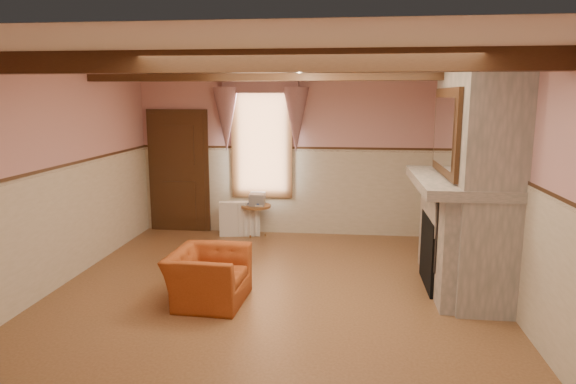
# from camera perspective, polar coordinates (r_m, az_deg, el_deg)

# --- Properties ---
(floor) EXTENTS (5.50, 6.00, 0.01)m
(floor) POSITION_cam_1_polar(r_m,az_deg,el_deg) (6.36, -1.86, -11.51)
(floor) COLOR brown
(floor) RESTS_ON ground
(ceiling) EXTENTS (5.50, 6.00, 0.01)m
(ceiling) POSITION_cam_1_polar(r_m,az_deg,el_deg) (5.91, -2.02, 14.52)
(ceiling) COLOR silver
(ceiling) RESTS_ON wall_back
(wall_back) EXTENTS (5.50, 0.02, 2.80)m
(wall_back) POSITION_cam_1_polar(r_m,az_deg,el_deg) (8.93, 0.93, 4.18)
(wall_back) COLOR #CC908D
(wall_back) RESTS_ON floor
(wall_front) EXTENTS (5.50, 0.02, 2.80)m
(wall_front) POSITION_cam_1_polar(r_m,az_deg,el_deg) (3.13, -10.20, -8.07)
(wall_front) COLOR #CC908D
(wall_front) RESTS_ON floor
(wall_left) EXTENTS (0.02, 6.00, 2.80)m
(wall_left) POSITION_cam_1_polar(r_m,az_deg,el_deg) (6.94, -25.01, 1.35)
(wall_left) COLOR #CC908D
(wall_left) RESTS_ON floor
(wall_right) EXTENTS (0.02, 6.00, 2.80)m
(wall_right) POSITION_cam_1_polar(r_m,az_deg,el_deg) (6.20, 24.06, 0.44)
(wall_right) COLOR #CC908D
(wall_right) RESTS_ON floor
(wainscot) EXTENTS (5.50, 6.00, 1.50)m
(wainscot) POSITION_cam_1_polar(r_m,az_deg,el_deg) (6.12, -1.90, -4.99)
(wainscot) COLOR beige
(wainscot) RESTS_ON floor
(chair_rail) EXTENTS (5.50, 6.00, 0.08)m
(chair_rail) POSITION_cam_1_polar(r_m,az_deg,el_deg) (5.97, -1.94, 1.96)
(chair_rail) COLOR black
(chair_rail) RESTS_ON wainscot
(firebox) EXTENTS (0.20, 0.95, 0.90)m
(firebox) POSITION_cam_1_polar(r_m,az_deg,el_deg) (6.81, 15.90, -6.42)
(firebox) COLOR black
(firebox) RESTS_ON floor
(armchair) EXTENTS (0.88, 1.00, 0.62)m
(armchair) POSITION_cam_1_polar(r_m,az_deg,el_deg) (6.18, -8.84, -9.26)
(armchair) COLOR #994219
(armchair) RESTS_ON floor
(side_table) EXTENTS (0.56, 0.56, 0.55)m
(side_table) POSITION_cam_1_polar(r_m,az_deg,el_deg) (8.93, -3.56, -3.18)
(side_table) COLOR brown
(side_table) RESTS_ON floor
(book_stack) EXTENTS (0.28, 0.34, 0.20)m
(book_stack) POSITION_cam_1_polar(r_m,az_deg,el_deg) (8.86, -3.44, -0.80)
(book_stack) COLOR #B7AD8C
(book_stack) RESTS_ON side_table
(radiator) EXTENTS (0.72, 0.29, 0.60)m
(radiator) POSITION_cam_1_polar(r_m,az_deg,el_deg) (8.98, -5.38, -2.97)
(radiator) COLOR silver
(radiator) RESTS_ON floor
(bowl) EXTENTS (0.33, 0.33, 0.08)m
(bowl) POSITION_cam_1_polar(r_m,az_deg,el_deg) (6.66, 18.39, 1.98)
(bowl) COLOR brown
(bowl) RESTS_ON mantel
(mantel_clock) EXTENTS (0.14, 0.24, 0.20)m
(mantel_clock) POSITION_cam_1_polar(r_m,az_deg,el_deg) (7.38, 17.27, 3.30)
(mantel_clock) COLOR black
(mantel_clock) RESTS_ON mantel
(oil_lamp) EXTENTS (0.11, 0.11, 0.28)m
(oil_lamp) POSITION_cam_1_polar(r_m,az_deg,el_deg) (7.06, 17.75, 3.29)
(oil_lamp) COLOR #BB8034
(oil_lamp) RESTS_ON mantel
(candle_red) EXTENTS (0.06, 0.06, 0.16)m
(candle_red) POSITION_cam_1_polar(r_m,az_deg,el_deg) (5.93, 19.84, 1.29)
(candle_red) COLOR #AC1516
(candle_red) RESTS_ON mantel
(jar_yellow) EXTENTS (0.06, 0.06, 0.12)m
(jar_yellow) POSITION_cam_1_polar(r_m,az_deg,el_deg) (6.33, 19.01, 1.70)
(jar_yellow) COLOR gold
(jar_yellow) RESTS_ON mantel
(fireplace) EXTENTS (0.85, 2.00, 2.80)m
(fireplace) POSITION_cam_1_polar(r_m,az_deg,el_deg) (6.69, 19.90, 1.40)
(fireplace) COLOR gray
(fireplace) RESTS_ON floor
(mantel) EXTENTS (1.05, 2.05, 0.12)m
(mantel) POSITION_cam_1_polar(r_m,az_deg,el_deg) (6.66, 18.37, 1.10)
(mantel) COLOR gray
(mantel) RESTS_ON fireplace
(overmantel_mirror) EXTENTS (0.06, 1.44, 1.04)m
(overmantel_mirror) POSITION_cam_1_polar(r_m,az_deg,el_deg) (6.55, 17.09, 6.41)
(overmantel_mirror) COLOR silver
(overmantel_mirror) RESTS_ON fireplace
(door) EXTENTS (1.10, 0.10, 2.10)m
(door) POSITION_cam_1_polar(r_m,az_deg,el_deg) (9.36, -12.02, 2.08)
(door) COLOR black
(door) RESTS_ON floor
(window) EXTENTS (1.06, 0.08, 2.02)m
(window) POSITION_cam_1_polar(r_m,az_deg,el_deg) (8.96, -2.93, 5.79)
(window) COLOR white
(window) RESTS_ON wall_back
(window_drapes) EXTENTS (1.30, 0.14, 1.40)m
(window_drapes) POSITION_cam_1_polar(r_m,az_deg,el_deg) (8.84, -3.06, 9.62)
(window_drapes) COLOR gray
(window_drapes) RESTS_ON wall_back
(ceiling_beam_front) EXTENTS (5.50, 0.18, 0.20)m
(ceiling_beam_front) POSITION_cam_1_polar(r_m,az_deg,el_deg) (4.73, -4.26, 14.28)
(ceiling_beam_front) COLOR black
(ceiling_beam_front) RESTS_ON ceiling
(ceiling_beam_back) EXTENTS (5.50, 0.18, 0.20)m
(ceiling_beam_back) POSITION_cam_1_polar(r_m,az_deg,el_deg) (7.09, -0.53, 13.05)
(ceiling_beam_back) COLOR black
(ceiling_beam_back) RESTS_ON ceiling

